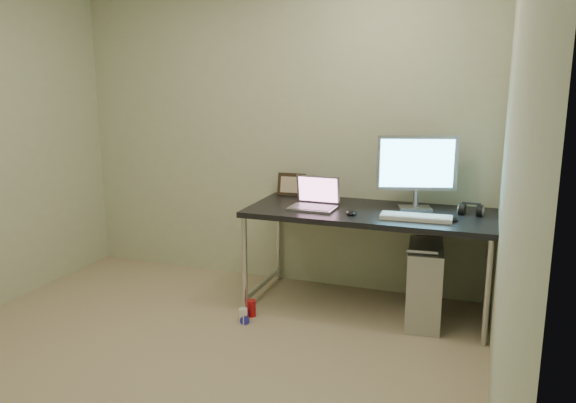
# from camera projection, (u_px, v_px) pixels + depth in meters

# --- Properties ---
(floor) EXTENTS (3.50, 3.50, 0.00)m
(floor) POSITION_uv_depth(u_px,v_px,m) (168.00, 375.00, 3.25)
(floor) COLOR tan
(floor) RESTS_ON ground
(wall_back) EXTENTS (3.50, 0.02, 2.50)m
(wall_back) POSITION_uv_depth(u_px,v_px,m) (276.00, 133.00, 4.59)
(wall_back) COLOR beige
(wall_back) RESTS_ON ground
(wall_right) EXTENTS (0.02, 3.50, 2.50)m
(wall_right) POSITION_uv_depth(u_px,v_px,m) (510.00, 181.00, 2.40)
(wall_right) COLOR beige
(wall_right) RESTS_ON ground
(desk) EXTENTS (1.76, 0.77, 0.75)m
(desk) POSITION_uv_depth(u_px,v_px,m) (369.00, 220.00, 4.07)
(desk) COLOR black
(desk) RESTS_ON ground
(tower_computer) EXTENTS (0.29, 0.55, 0.59)m
(tower_computer) POSITION_uv_depth(u_px,v_px,m) (424.00, 284.00, 3.93)
(tower_computer) COLOR silver
(tower_computer) RESTS_ON ground
(cable_a) EXTENTS (0.01, 0.16, 0.69)m
(cable_a) POSITION_uv_depth(u_px,v_px,m) (425.00, 249.00, 4.31)
(cable_a) COLOR black
(cable_a) RESTS_ON ground
(cable_b) EXTENTS (0.02, 0.11, 0.71)m
(cable_b) POSITION_uv_depth(u_px,v_px,m) (437.00, 253.00, 4.27)
(cable_b) COLOR black
(cable_b) RESTS_ON ground
(can_red) EXTENTS (0.09, 0.09, 0.12)m
(can_red) POSITION_uv_depth(u_px,v_px,m) (251.00, 308.00, 4.05)
(can_red) COLOR red
(can_red) RESTS_ON ground
(can_white) EXTENTS (0.08, 0.08, 0.11)m
(can_white) POSITION_uv_depth(u_px,v_px,m) (243.00, 316.00, 3.93)
(can_white) COLOR white
(can_white) RESTS_ON ground
(can_blue) EXTENTS (0.12, 0.14, 0.07)m
(can_blue) POSITION_uv_depth(u_px,v_px,m) (244.00, 317.00, 3.96)
(can_blue) COLOR #2A29BB
(can_blue) RESTS_ON ground
(laptop) EXTENTS (0.34, 0.28, 0.23)m
(laptop) POSITION_uv_depth(u_px,v_px,m) (315.00, 201.00, 4.12)
(laptop) COLOR #A2A2A9
(laptop) RESTS_ON desk
(monitor) EXTENTS (0.56, 0.23, 0.54)m
(monitor) POSITION_uv_depth(u_px,v_px,m) (417.00, 167.00, 4.03)
(monitor) COLOR #A2A2A9
(monitor) RESTS_ON desk
(keyboard) EXTENTS (0.48, 0.18, 0.03)m
(keyboard) POSITION_uv_depth(u_px,v_px,m) (416.00, 217.00, 3.79)
(keyboard) COLOR white
(keyboard) RESTS_ON desk
(mouse_right) EXTENTS (0.08, 0.11, 0.03)m
(mouse_right) POSITION_uv_depth(u_px,v_px,m) (453.00, 219.00, 3.75)
(mouse_right) COLOR black
(mouse_right) RESTS_ON desk
(mouse_left) EXTENTS (0.10, 0.13, 0.04)m
(mouse_left) POSITION_uv_depth(u_px,v_px,m) (351.00, 212.00, 3.93)
(mouse_left) COLOR black
(mouse_left) RESTS_ON desk
(headphones) EXTENTS (0.17, 0.10, 0.11)m
(headphones) POSITION_uv_depth(u_px,v_px,m) (471.00, 211.00, 3.91)
(headphones) COLOR black
(headphones) RESTS_ON desk
(picture_frame) EXTENTS (0.23, 0.07, 0.19)m
(picture_frame) POSITION_uv_depth(u_px,v_px,m) (291.00, 184.00, 4.54)
(picture_frame) COLOR black
(picture_frame) RESTS_ON desk
(webcam) EXTENTS (0.04, 0.03, 0.12)m
(webcam) POSITION_uv_depth(u_px,v_px,m) (320.00, 188.00, 4.42)
(webcam) COLOR silver
(webcam) RESTS_ON desk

